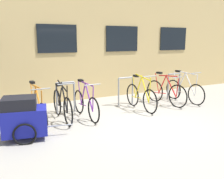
{
  "coord_description": "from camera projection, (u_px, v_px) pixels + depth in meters",
  "views": [
    {
      "loc": [
        -3.39,
        -4.93,
        2.09
      ],
      "look_at": [
        -0.03,
        1.6,
        0.62
      ],
      "focal_mm": 40.04,
      "sensor_mm": 36.0,
      "label": 1
    }
  ],
  "objects": [
    {
      "name": "bike_trailer",
      "position": [
        24.0,
        117.0,
        5.26
      ],
      "size": [
        1.48,
        0.78,
        0.94
      ],
      "color": "navy",
      "rests_on": "ground"
    },
    {
      "name": "bicycle_purple",
      "position": [
        86.0,
        104.0,
        6.77
      ],
      "size": [
        0.44,
        1.71,
        1.02
      ],
      "color": "black",
      "rests_on": "ground"
    },
    {
      "name": "bike_rack",
      "position": [
        97.0,
        91.0,
        7.61
      ],
      "size": [
        6.57,
        0.05,
        0.91
      ],
      "color": "gray",
      "rests_on": "ground"
    },
    {
      "name": "bicycle_black",
      "position": [
        62.0,
        105.0,
        6.57
      ],
      "size": [
        0.44,
        1.79,
        1.07
      ],
      "color": "black",
      "rests_on": "ground"
    },
    {
      "name": "ground_plane",
      "position": [
        142.0,
        125.0,
        6.23
      ],
      "size": [
        42.0,
        42.0,
        0.0
      ],
      "primitive_type": "plane",
      "color": "#9E998E"
    },
    {
      "name": "bicycle_white",
      "position": [
        184.0,
        90.0,
        8.5
      ],
      "size": [
        0.44,
        1.73,
        1.07
      ],
      "color": "black",
      "rests_on": "ground"
    },
    {
      "name": "bicycle_orange",
      "position": [
        37.0,
        109.0,
        6.2
      ],
      "size": [
        0.44,
        1.73,
        1.07
      ],
      "color": "black",
      "rests_on": "ground"
    },
    {
      "name": "storefront_building",
      "position": [
        68.0,
        21.0,
        10.72
      ],
      "size": [
        28.0,
        5.22,
        5.74
      ],
      "color": "tan",
      "rests_on": "ground"
    },
    {
      "name": "bicycle_yellow",
      "position": [
        141.0,
        96.0,
        7.58
      ],
      "size": [
        0.44,
        1.7,
        1.1
      ],
      "color": "black",
      "rests_on": "ground"
    },
    {
      "name": "bicycle_red",
      "position": [
        166.0,
        92.0,
        8.17
      ],
      "size": [
        0.44,
        1.73,
        1.05
      ],
      "color": "black",
      "rests_on": "ground"
    }
  ]
}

